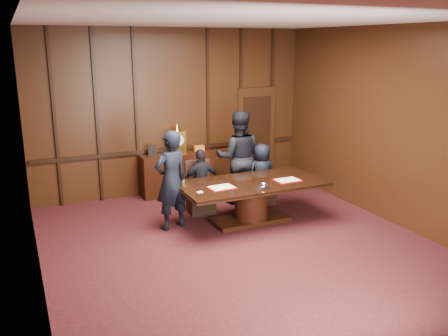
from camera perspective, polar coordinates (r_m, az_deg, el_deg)
name	(u,v)px	position (r m, az deg, el deg)	size (l,w,h in m)	color
room	(247,142)	(7.20, 2.81, 3.12)	(7.00, 7.04, 3.50)	black
sideboard	(178,172)	(10.27, -5.55, -0.47)	(1.60, 0.45, 1.54)	black
conference_table	(251,195)	(8.60, 3.28, -3.30)	(2.62, 1.32, 0.76)	black
folder_left	(222,187)	(8.17, -0.29, -2.35)	(0.48, 0.36, 0.02)	#A60F12
folder_right	(287,180)	(8.68, 7.63, -1.46)	(0.47, 0.34, 0.02)	#A60F12
inkstand	(264,186)	(8.14, 4.78, -2.15)	(0.20, 0.14, 0.12)	white
notepad	(200,192)	(7.93, -2.95, -2.92)	(0.10, 0.07, 0.01)	#F0D775
chair_left	(200,197)	(9.18, -2.87, -3.56)	(0.52, 0.52, 0.99)	black
chair_right	(259,189)	(9.70, 4.27, -2.56)	(0.52, 0.52, 0.99)	black
signatory_left	(201,182)	(9.00, -2.74, -1.66)	(0.74, 0.31, 1.26)	black
signatory_right	(262,174)	(9.54, 4.54, -0.76)	(0.61, 0.40, 1.26)	black
witness_left	(171,180)	(8.25, -6.37, -1.48)	(0.64, 0.42, 1.76)	black
witness_right	(238,157)	(9.56, 1.72, 1.29)	(0.92, 0.72, 1.89)	black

